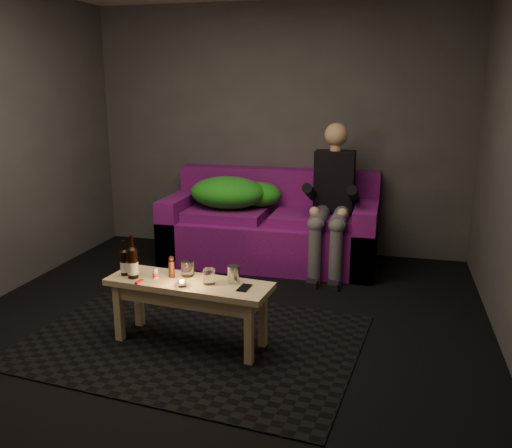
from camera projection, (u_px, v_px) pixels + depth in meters
The scene contains 17 objects.
floor at pixel (212, 334), 3.94m from camera, with size 4.50×4.50×0.00m, color black.
room at pixel (228, 102), 3.98m from camera, with size 4.50×4.50×4.50m.
rug at pixel (193, 340), 3.84m from camera, with size 2.29×1.66×0.01m, color black.
sofa at pixel (271, 229), 5.56m from camera, with size 2.12×0.95×0.91m.
green_blanket at pixel (233, 193), 5.56m from camera, with size 0.93×0.64×0.32m.
person at pixel (332, 197), 5.15m from camera, with size 0.38×0.88×1.42m.
coffee_table at pixel (189, 292), 3.70m from camera, with size 1.17×0.48×0.47m.
beer_bottle_a at pixel (125, 262), 3.78m from camera, with size 0.06×0.06×0.25m.
beer_bottle_b at pixel (132, 262), 3.72m from camera, with size 0.08×0.08×0.30m.
salt_shaker at pixel (155, 273), 3.72m from camera, with size 0.04×0.04×0.08m, color silver.
pepper_mill at pixel (172, 269), 3.75m from camera, with size 0.04×0.04×0.12m, color black.
tumbler_back at pixel (188, 269), 3.77m from camera, with size 0.09×0.09×0.11m, color white.
tealight at pixel (182, 283), 3.58m from camera, with size 0.06×0.06×0.05m.
tumbler_front at pixel (209, 276), 3.62m from camera, with size 0.08×0.08×0.10m, color white.
steel_cup at pixel (233, 274), 3.65m from camera, with size 0.08×0.08×0.11m, color #B1B5B9.
smartphone at pixel (244, 288), 3.55m from camera, with size 0.07×0.14×0.01m, color black.
red_lighter at pixel (139, 282), 3.65m from camera, with size 0.02×0.08×0.01m, color red.
Camera 1 is at (1.20, -3.43, 1.75)m, focal length 38.00 mm.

